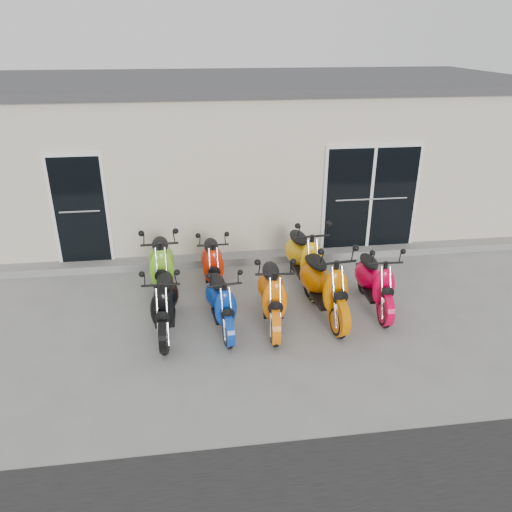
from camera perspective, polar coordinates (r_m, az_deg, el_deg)
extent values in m
plane|color=gray|center=(8.56, 0.54, -6.23)|extent=(80.00, 80.00, 0.00)
cube|color=beige|center=(12.84, -2.82, 11.91)|extent=(14.00, 6.00, 3.20)
cube|color=#3F3F42|center=(12.58, -2.98, 19.40)|extent=(14.20, 6.20, 0.16)
cube|color=gray|center=(10.30, -1.06, -0.20)|extent=(14.00, 0.40, 0.15)
cube|color=black|center=(10.18, -19.49, 5.23)|extent=(1.07, 0.08, 2.22)
cube|color=black|center=(10.61, 12.98, 6.76)|extent=(2.02, 0.08, 2.22)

